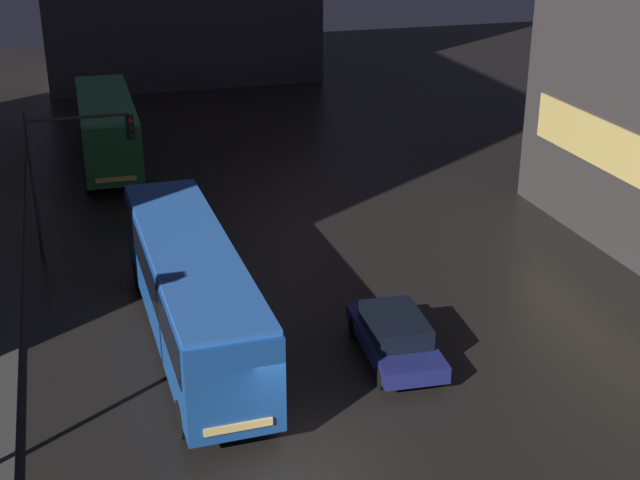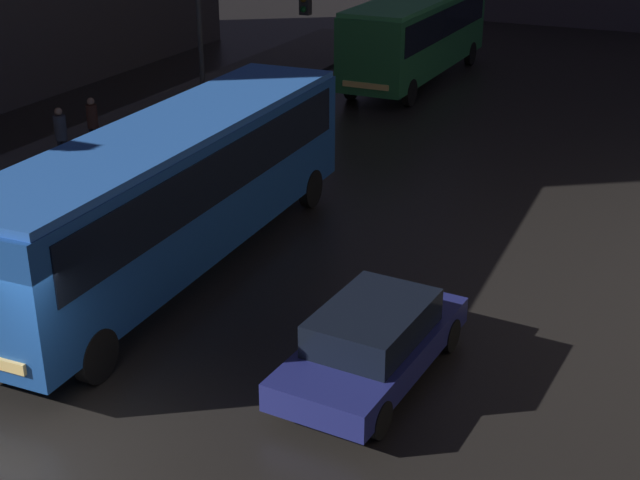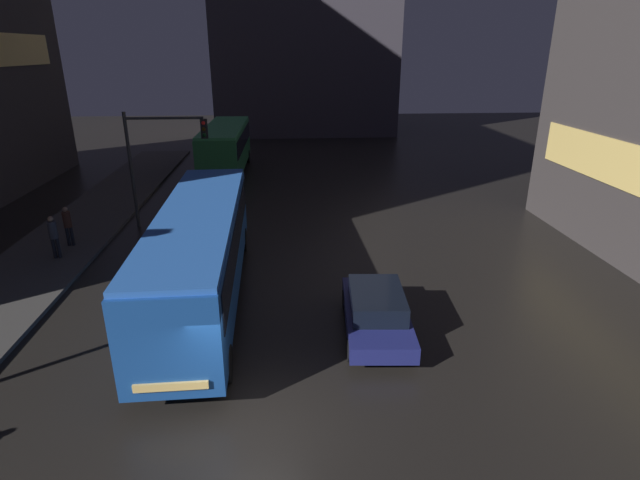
{
  "view_description": "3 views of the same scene",
  "coord_description": "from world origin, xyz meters",
  "px_view_note": "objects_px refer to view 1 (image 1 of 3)",
  "views": [
    {
      "loc": [
        -4.95,
        -17.34,
        13.43
      ],
      "look_at": [
        2.58,
        8.13,
        2.36
      ],
      "focal_mm": 50.0,
      "sensor_mm": 36.0,
      "label": 1
    },
    {
      "loc": [
        8.59,
        -8.45,
        8.57
      ],
      "look_at": [
        1.6,
        6.62,
        1.31
      ],
      "focal_mm": 50.0,
      "sensor_mm": 36.0,
      "label": 2
    },
    {
      "loc": [
        1.04,
        -9.1,
        8.2
      ],
      "look_at": [
        2.31,
        8.53,
        1.44
      ],
      "focal_mm": 28.0,
      "sensor_mm": 36.0,
      "label": 3
    }
  ],
  "objects_px": {
    "bus_near": "(192,284)",
    "car_taxi": "(395,336)",
    "bus_far": "(107,124)",
    "traffic_light_main": "(71,157)"
  },
  "relations": [
    {
      "from": "bus_far",
      "to": "car_taxi",
      "type": "height_order",
      "value": "bus_far"
    },
    {
      "from": "traffic_light_main",
      "to": "bus_far",
      "type": "bearing_deg",
      "value": 80.29
    },
    {
      "from": "bus_near",
      "to": "traffic_light_main",
      "type": "relative_size",
      "value": 2.18
    },
    {
      "from": "car_taxi",
      "to": "traffic_light_main",
      "type": "relative_size",
      "value": 0.83
    },
    {
      "from": "bus_near",
      "to": "bus_far",
      "type": "xyz_separation_m",
      "value": [
        -1.14,
        19.06,
        0.02
      ]
    },
    {
      "from": "bus_far",
      "to": "traffic_light_main",
      "type": "bearing_deg",
      "value": 80.99
    },
    {
      "from": "bus_near",
      "to": "car_taxi",
      "type": "height_order",
      "value": "bus_near"
    },
    {
      "from": "car_taxi",
      "to": "bus_far",
      "type": "bearing_deg",
      "value": -68.66
    },
    {
      "from": "bus_near",
      "to": "traffic_light_main",
      "type": "xyz_separation_m",
      "value": [
        -3.0,
        8.18,
        1.77
      ]
    },
    {
      "from": "bus_near",
      "to": "traffic_light_main",
      "type": "height_order",
      "value": "traffic_light_main"
    }
  ]
}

